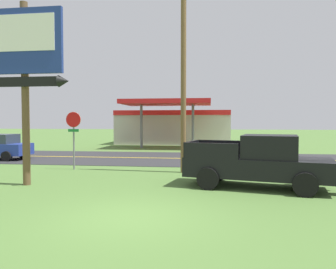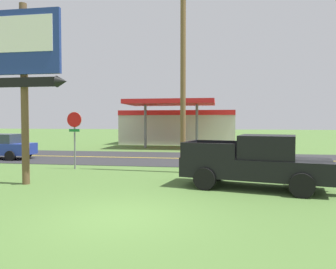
# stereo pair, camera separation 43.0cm
# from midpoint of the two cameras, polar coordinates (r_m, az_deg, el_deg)

# --- Properties ---
(ground_plane) EXTENTS (180.00, 180.00, 0.00)m
(ground_plane) POSITION_cam_midpoint_polar(r_m,az_deg,el_deg) (8.53, -8.67, -14.44)
(ground_plane) COLOR #4C7033
(road_asphalt) EXTENTS (140.00, 8.00, 0.02)m
(road_asphalt) POSITION_cam_midpoint_polar(r_m,az_deg,el_deg) (21.11, 1.17, -4.30)
(road_asphalt) COLOR #2B2B2D
(road_asphalt) RESTS_ON ground
(road_centre_line) EXTENTS (126.00, 0.20, 0.01)m
(road_centre_line) POSITION_cam_midpoint_polar(r_m,az_deg,el_deg) (21.10, 1.17, -4.27)
(road_centre_line) COLOR gold
(road_centre_line) RESTS_ON road_asphalt
(motel_sign) EXTENTS (3.46, 0.54, 6.99)m
(motel_sign) POSITION_cam_midpoint_polar(r_m,az_deg,el_deg) (13.59, -25.17, 12.18)
(motel_sign) COLOR brown
(motel_sign) RESTS_ON ground
(stop_sign) EXTENTS (0.80, 0.08, 2.95)m
(stop_sign) POSITION_cam_midpoint_polar(r_m,az_deg,el_deg) (16.99, -17.22, 0.79)
(stop_sign) COLOR slate
(stop_sign) RESTS_ON ground
(utility_pole) EXTENTS (1.85, 0.26, 9.87)m
(utility_pole) POSITION_cam_midpoint_polar(r_m,az_deg,el_deg) (15.55, 1.97, 12.64)
(utility_pole) COLOR brown
(utility_pole) RESTS_ON ground
(gas_station) EXTENTS (12.00, 11.50, 4.40)m
(gas_station) POSITION_cam_midpoint_polar(r_m,az_deg,el_deg) (35.01, 0.67, 1.52)
(gas_station) COLOR beige
(gas_station) RESTS_ON ground
(pickup_black_parked_on_lawn) EXTENTS (5.51, 3.08, 1.96)m
(pickup_black_parked_on_lawn) POSITION_cam_midpoint_polar(r_m,az_deg,el_deg) (12.26, 14.90, -4.73)
(pickup_black_parked_on_lawn) COLOR black
(pickup_black_parked_on_lawn) RESTS_ON ground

